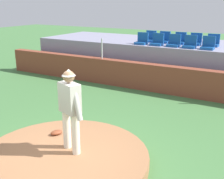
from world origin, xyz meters
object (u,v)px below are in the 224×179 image
at_px(fielding_glove, 56,133).
at_px(stadium_chair_8, 195,41).
at_px(stadium_chair_7, 180,40).
at_px(stadium_chair_9, 213,42).
at_px(stadium_chair_0, 142,41).
at_px(stadium_chair_4, 208,45).
at_px(stadium_chair_3, 190,44).
at_px(stadium_chair_6, 164,39).
at_px(pitcher, 70,105).
at_px(stadium_chair_5, 150,38).
at_px(stadium_chair_1, 157,42).
at_px(stadium_chair_2, 174,43).

height_order(fielding_glove, stadium_chair_8, stadium_chair_8).
distance_m(stadium_chair_7, stadium_chair_9, 1.39).
relative_size(stadium_chair_0, stadium_chair_4, 1.00).
height_order(stadium_chair_3, stadium_chair_6, same).
distance_m(pitcher, stadium_chair_5, 7.97).
height_order(stadium_chair_3, stadium_chair_9, same).
bearing_deg(stadium_chair_1, stadium_chair_0, 2.91).
bearing_deg(stadium_chair_9, stadium_chair_1, 22.34).
bearing_deg(stadium_chair_5, fielding_glove, 94.78).
height_order(stadium_chair_1, stadium_chair_9, same).
relative_size(stadium_chair_3, stadium_chair_4, 1.00).
bearing_deg(stadium_chair_0, stadium_chair_8, -156.00).
bearing_deg(stadium_chair_7, fielding_glove, 84.11).
bearing_deg(stadium_chair_7, pitcher, 90.34).
xyz_separation_m(stadium_chair_0, stadium_chair_7, (1.40, 0.92, 0.00)).
height_order(stadium_chair_3, stadium_chair_7, same).
height_order(stadium_chair_3, stadium_chair_4, same).
xyz_separation_m(stadium_chair_2, stadium_chair_9, (1.37, 0.86, 0.00)).
height_order(stadium_chair_1, stadium_chair_8, same).
distance_m(fielding_glove, stadium_chair_9, 7.84).
distance_m(fielding_glove, stadium_chair_2, 6.75).
height_order(stadium_chair_2, stadium_chair_5, same).
distance_m(stadium_chair_0, stadium_chair_5, 0.91).
distance_m(stadium_chair_1, stadium_chair_7, 1.13).
bearing_deg(fielding_glove, stadium_chair_7, -159.05).
relative_size(stadium_chair_2, stadium_chair_9, 1.00).
bearing_deg(stadium_chair_8, stadium_chair_9, 178.06).
bearing_deg(pitcher, stadium_chair_0, 122.21).
xyz_separation_m(pitcher, stadium_chair_3, (0.64, 6.91, 0.49)).
height_order(fielding_glove, stadium_chair_5, stadium_chair_5).
bearing_deg(stadium_chair_9, stadium_chair_7, -0.83).
relative_size(fielding_glove, stadium_chair_7, 0.60).
bearing_deg(stadium_chair_6, stadium_chair_1, 90.96).
bearing_deg(fielding_glove, stadium_chair_0, -147.57).
bearing_deg(stadium_chair_5, stadium_chair_1, 127.62).
height_order(fielding_glove, stadium_chair_7, stadium_chair_7).
bearing_deg(stadium_chair_5, pitcher, 100.34).
xyz_separation_m(stadium_chair_0, stadium_chair_2, (1.42, 0.04, 0.00)).
bearing_deg(stadium_chair_4, stadium_chair_1, -0.76).
xyz_separation_m(pitcher, stadium_chair_0, (-1.45, 6.91, 0.49)).
bearing_deg(stadium_chair_6, stadium_chair_3, 146.93).
distance_m(fielding_glove, stadium_chair_6, 7.55).
bearing_deg(stadium_chair_1, stadium_chair_5, -52.38).
distance_m(stadium_chair_4, stadium_chair_7, 1.66).
xyz_separation_m(pitcher, stadium_chair_8, (0.62, 7.84, 0.49)).
xyz_separation_m(fielding_glove, stadium_chair_8, (1.43, 7.41, 1.51)).
relative_size(stadium_chair_8, stadium_chair_9, 1.00).
bearing_deg(fielding_glove, stadium_chair_1, -153.68).
bearing_deg(pitcher, stadium_chair_9, 100.63).
xyz_separation_m(stadium_chair_7, stadium_chair_8, (0.67, 0.00, 0.00)).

